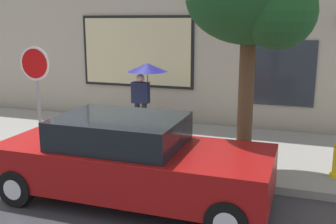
% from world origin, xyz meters
% --- Properties ---
extents(ground_plane, '(60.00, 60.00, 0.00)m').
position_xyz_m(ground_plane, '(0.00, 0.00, 0.00)').
color(ground_plane, '#333338').
extents(sidewalk, '(20.00, 4.00, 0.15)m').
position_xyz_m(sidewalk, '(0.00, 3.00, 0.07)').
color(sidewalk, gray).
rests_on(sidewalk, ground).
extents(building_facade, '(20.00, 0.67, 7.00)m').
position_xyz_m(building_facade, '(-0.01, 5.50, 3.48)').
color(building_facade, '#B2A893').
rests_on(building_facade, ground).
extents(parked_car, '(4.71, 1.94, 1.49)m').
position_xyz_m(parked_car, '(0.93, -0.02, 0.73)').
color(parked_car, maroon).
rests_on(parked_car, ground).
extents(pedestrian_with_umbrella, '(1.06, 1.06, 1.86)m').
position_xyz_m(pedestrian_with_umbrella, '(-0.30, 3.68, 1.66)').
color(pedestrian_with_umbrella, black).
rests_on(pedestrian_with_umbrella, sidewalk).
extents(street_tree, '(2.43, 2.07, 4.31)m').
position_xyz_m(street_tree, '(2.73, 1.63, 3.45)').
color(street_tree, '#4C3823').
rests_on(street_tree, sidewalk).
extents(stop_sign, '(0.76, 0.10, 2.39)m').
position_xyz_m(stop_sign, '(-2.05, 1.46, 1.84)').
color(stop_sign, gray).
rests_on(stop_sign, sidewalk).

